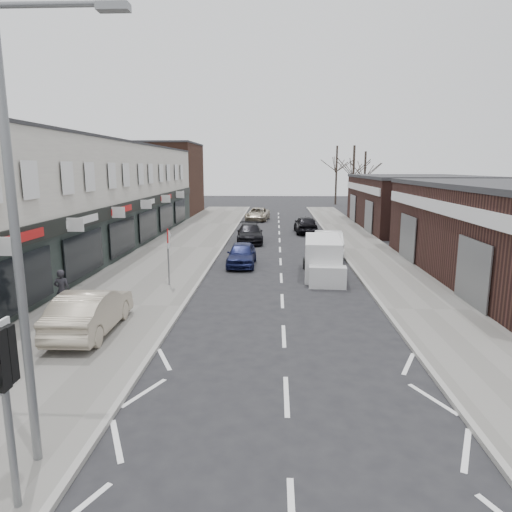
# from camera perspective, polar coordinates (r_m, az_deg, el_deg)

# --- Properties ---
(ground) EXTENTS (160.00, 160.00, 0.00)m
(ground) POSITION_cam_1_polar(r_m,az_deg,el_deg) (9.90, 4.09, -22.50)
(ground) COLOR black
(ground) RESTS_ON ground
(pavement_left) EXTENTS (5.50, 64.00, 0.12)m
(pavement_left) POSITION_cam_1_polar(r_m,az_deg,el_deg) (31.40, -9.40, 1.00)
(pavement_left) COLOR slate
(pavement_left) RESTS_ON ground
(pavement_right) EXTENTS (3.50, 64.00, 0.12)m
(pavement_right) POSITION_cam_1_polar(r_m,az_deg,el_deg) (31.32, 13.60, 0.81)
(pavement_right) COLOR slate
(pavement_right) RESTS_ON ground
(shop_terrace_left) EXTENTS (8.00, 41.00, 7.10)m
(shop_terrace_left) POSITION_cam_1_polar(r_m,az_deg,el_deg) (30.79, -23.06, 6.62)
(shop_terrace_left) COLOR silver
(shop_terrace_left) RESTS_ON ground
(brick_block_far) EXTENTS (8.00, 10.00, 8.00)m
(brick_block_far) POSITION_cam_1_polar(r_m,az_deg,el_deg) (54.88, -11.57, 9.32)
(brick_block_far) COLOR #42261C
(brick_block_far) RESTS_ON ground
(right_unit_far) EXTENTS (10.00, 16.00, 4.50)m
(right_unit_far) POSITION_cam_1_polar(r_m,az_deg,el_deg) (44.26, 19.42, 6.28)
(right_unit_far) COLOR #351C18
(right_unit_far) RESTS_ON ground
(tree_far_a) EXTENTS (3.60, 3.60, 8.00)m
(tree_far_a) POSITION_cam_1_polar(r_m,az_deg,el_deg) (57.27, 11.89, 5.36)
(tree_far_a) COLOR #382D26
(tree_far_a) RESTS_ON ground
(tree_far_b) EXTENTS (3.60, 3.60, 7.50)m
(tree_far_b) POSITION_cam_1_polar(r_m,az_deg,el_deg) (63.59, 13.26, 5.85)
(tree_far_b) COLOR #382D26
(tree_far_b) RESTS_ON ground
(tree_far_c) EXTENTS (3.60, 3.60, 8.50)m
(tree_far_c) POSITION_cam_1_polar(r_m,az_deg,el_deg) (69.03, 9.88, 6.37)
(tree_far_c) COLOR #382D26
(tree_far_c) RESTS_ON ground
(traffic_light) EXTENTS (0.28, 0.60, 3.10)m
(traffic_light) POSITION_cam_1_polar(r_m,az_deg,el_deg) (8.07, -29.13, -12.68)
(traffic_light) COLOR slate
(traffic_light) RESTS_ON pavement_left
(street_lamp) EXTENTS (2.23, 0.22, 8.00)m
(street_lamp) POSITION_cam_1_polar(r_m,az_deg,el_deg) (8.61, -27.03, 4.18)
(street_lamp) COLOR slate
(street_lamp) RESTS_ON pavement_left
(warning_sign) EXTENTS (0.12, 0.80, 2.70)m
(warning_sign) POSITION_cam_1_polar(r_m,az_deg,el_deg) (21.08, -10.88, 1.95)
(warning_sign) COLOR slate
(warning_sign) RESTS_ON pavement_left
(white_van) EXTENTS (2.02, 5.05, 1.92)m
(white_van) POSITION_cam_1_polar(r_m,az_deg,el_deg) (23.33, 8.35, -0.32)
(white_van) COLOR silver
(white_van) RESTS_ON ground
(sedan_on_pavement) EXTENTS (1.62, 4.41, 1.44)m
(sedan_on_pavement) POSITION_cam_1_polar(r_m,az_deg,el_deg) (15.98, -19.98, -6.46)
(sedan_on_pavement) COLOR tan
(sedan_on_pavement) RESTS_ON pavement_left
(pedestrian) EXTENTS (0.61, 0.42, 1.63)m
(pedestrian) POSITION_cam_1_polar(r_m,az_deg,el_deg) (18.53, -23.07, -4.01)
(pedestrian) COLOR black
(pedestrian) RESTS_ON pavement_left
(parked_car_left_a) EXTENTS (1.56, 3.83, 1.30)m
(parked_car_left_a) POSITION_cam_1_polar(r_m,az_deg,el_deg) (25.63, -1.80, 0.23)
(parked_car_left_a) COLOR #161C46
(parked_car_left_a) RESTS_ON ground
(parked_car_left_b) EXTENTS (2.15, 4.71, 1.33)m
(parked_car_left_b) POSITION_cam_1_polar(r_m,az_deg,el_deg) (33.59, -0.77, 2.85)
(parked_car_left_b) COLOR black
(parked_car_left_b) RESTS_ON ground
(parked_car_left_c) EXTENTS (2.59, 4.87, 1.30)m
(parked_car_left_c) POSITION_cam_1_polar(r_m,az_deg,el_deg) (47.51, 0.20, 5.25)
(parked_car_left_c) COLOR #AA9F88
(parked_car_left_c) RESTS_ON ground
(parked_car_right_a) EXTENTS (1.92, 4.85, 1.57)m
(parked_car_right_a) POSITION_cam_1_polar(r_m,az_deg,el_deg) (29.13, 8.96, 1.68)
(parked_car_right_a) COLOR silver
(parked_car_right_a) RESTS_ON ground
(parked_car_right_b) EXTENTS (1.91, 4.39, 1.47)m
(parked_car_right_b) POSITION_cam_1_polar(r_m,az_deg,el_deg) (38.57, 6.21, 3.96)
(parked_car_right_b) COLOR black
(parked_car_right_b) RESTS_ON ground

